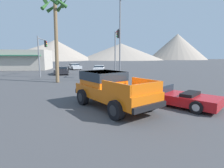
% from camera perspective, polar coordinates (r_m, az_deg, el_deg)
% --- Properties ---
extents(ground_plane, '(320.00, 320.00, 0.00)m').
position_cam_1_polar(ground_plane, '(8.94, 1.64, -8.42)').
color(ground_plane, '#424244').
extents(orange_pickup_truck, '(4.36, 5.37, 1.85)m').
position_cam_1_polar(orange_pickup_truck, '(9.36, -0.73, -0.97)').
color(orange_pickup_truck, orange).
rests_on(orange_pickup_truck, ground_plane).
extents(red_convertible_car, '(4.31, 4.48, 1.05)m').
position_cam_1_polar(red_convertible_car, '(10.37, 20.11, -4.15)').
color(red_convertible_car, '#B21419').
rests_on(red_convertible_car, ground_plane).
extents(parked_car_dark, '(2.40, 4.57, 1.16)m').
position_cam_1_polar(parked_car_dark, '(27.73, -16.15, 4.35)').
color(parked_car_dark, '#232328').
rests_on(parked_car_dark, ground_plane).
extents(parked_car_silver, '(3.43, 4.74, 1.19)m').
position_cam_1_polar(parked_car_silver, '(37.21, -12.17, 5.62)').
color(parked_car_silver, '#B7BABF').
rests_on(parked_car_silver, ground_plane).
extents(parked_car_white, '(2.23, 4.23, 1.13)m').
position_cam_1_polar(parked_car_white, '(30.69, -4.20, 5.08)').
color(parked_car_white, white).
rests_on(parked_car_white, ground_plane).
extents(traffic_light_main, '(0.38, 3.85, 5.23)m').
position_cam_1_polar(traffic_light_main, '(25.93, -21.86, 10.59)').
color(traffic_light_main, slate).
rests_on(traffic_light_main, ground_plane).
extents(traffic_light_crosswalk, '(0.38, 4.00, 5.97)m').
position_cam_1_polar(traffic_light_crosswalk, '(22.74, 1.42, 12.79)').
color(traffic_light_crosswalk, slate).
rests_on(traffic_light_crosswalk, ground_plane).
extents(street_lamp_post, '(0.90, 0.24, 8.41)m').
position_cam_1_polar(street_lamp_post, '(18.42, 2.63, 16.23)').
color(street_lamp_post, slate).
rests_on(street_lamp_post, ground_plane).
extents(palm_tree_tall, '(2.90, 3.06, 8.52)m').
position_cam_1_polar(palm_tree_tall, '(19.34, -18.13, 19.59)').
color(palm_tree_tall, brown).
rests_on(palm_tree_tall, ground_plane).
extents(storefront_building, '(12.26, 6.93, 3.94)m').
position_cam_1_polar(storefront_building, '(40.75, -28.37, 6.95)').
color(storefront_building, '#BCB2A3').
rests_on(storefront_building, ground_plane).
extents(distant_mountain_range, '(156.18, 75.72, 21.08)m').
position_cam_1_polar(distant_mountain_range, '(133.15, -0.98, 11.03)').
color(distant_mountain_range, gray).
rests_on(distant_mountain_range, ground_plane).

